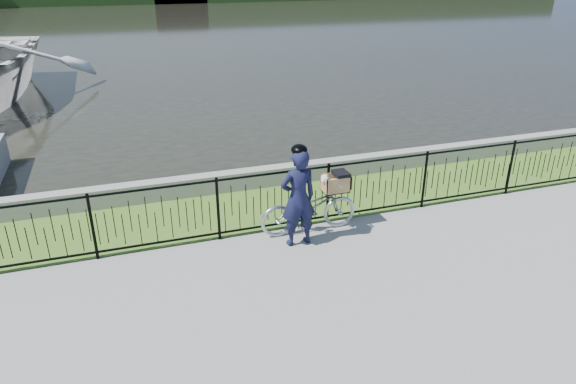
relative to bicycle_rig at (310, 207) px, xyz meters
name	(u,v)px	position (x,y,z in m)	size (l,w,h in m)	color
ground	(306,278)	(-0.57, -1.39, -0.47)	(120.00, 120.00, 0.00)	gray
grass_strip	(260,207)	(-0.57, 1.21, -0.47)	(60.00, 2.00, 0.01)	#456C22
water	(143,30)	(-0.57, 31.61, -0.47)	(120.00, 120.00, 0.00)	black
quay_wall	(247,179)	(-0.57, 2.21, -0.27)	(60.00, 0.30, 0.40)	gray
fence	(275,201)	(-0.57, 0.21, 0.10)	(14.00, 0.06, 1.15)	black
bicycle_rig	(310,207)	(0.00, 0.00, 0.00)	(1.75, 0.61, 1.08)	#A5AAB1
cyclist	(298,197)	(-0.34, -0.34, 0.39)	(0.64, 0.44, 1.76)	black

